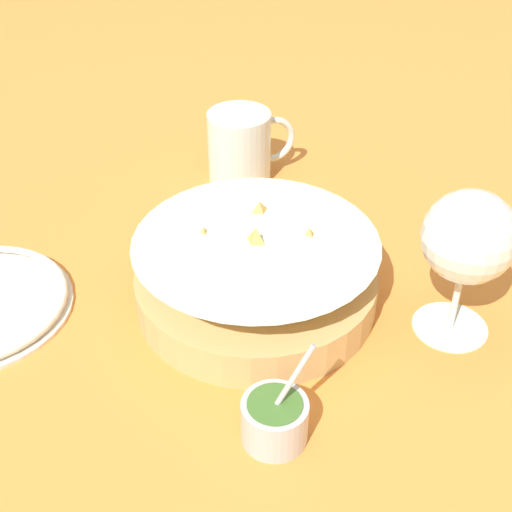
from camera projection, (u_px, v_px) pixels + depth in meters
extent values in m
plane|color=orange|center=(274.00, 283.00, 0.79)|extent=(4.00, 4.00, 0.00)
cylinder|color=tan|center=(256.00, 287.00, 0.76)|extent=(0.25, 0.25, 0.04)
cone|color=beige|center=(256.00, 271.00, 0.74)|extent=(0.25, 0.25, 0.08)
cylinder|color=#3D842D|center=(256.00, 285.00, 0.75)|extent=(0.19, 0.19, 0.01)
pyramid|color=gold|center=(309.00, 252.00, 0.74)|extent=(0.06, 0.08, 0.06)
pyramid|color=gold|center=(259.00, 226.00, 0.78)|extent=(0.09, 0.07, 0.06)
pyramid|color=gold|center=(205.00, 250.00, 0.75)|extent=(0.05, 0.06, 0.06)
pyramid|color=gold|center=(220.00, 289.00, 0.70)|extent=(0.07, 0.08, 0.05)
pyramid|color=gold|center=(256.00, 256.00, 0.73)|extent=(0.08, 0.08, 0.07)
cylinder|color=#B7B7BC|center=(275.00, 421.00, 0.61)|extent=(0.06, 0.06, 0.04)
cylinder|color=#42702D|center=(275.00, 415.00, 0.61)|extent=(0.05, 0.05, 0.03)
cylinder|color=#B7B7BC|center=(287.00, 389.00, 0.59)|extent=(0.05, 0.01, 0.09)
cylinder|color=silver|center=(450.00, 326.00, 0.74)|extent=(0.08, 0.08, 0.00)
cylinder|color=silver|center=(456.00, 298.00, 0.71)|extent=(0.01, 0.01, 0.07)
sphere|color=silver|center=(470.00, 237.00, 0.67)|extent=(0.09, 0.09, 0.09)
sphere|color=beige|center=(467.00, 247.00, 0.67)|extent=(0.06, 0.06, 0.06)
cylinder|color=silver|center=(239.00, 147.00, 0.95)|extent=(0.08, 0.08, 0.10)
cylinder|color=gold|center=(240.00, 154.00, 0.96)|extent=(0.07, 0.07, 0.07)
torus|color=silver|center=(272.00, 140.00, 0.96)|extent=(0.07, 0.01, 0.07)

